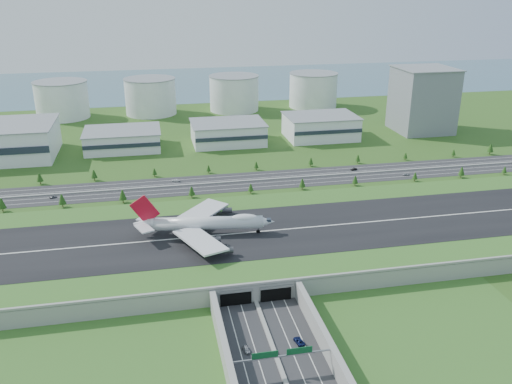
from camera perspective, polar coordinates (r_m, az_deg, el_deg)
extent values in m
plane|color=#2B571B|center=(274.06, -2.10, -5.95)|extent=(1200.00, 1200.00, 0.00)
cube|color=gray|center=(272.25, -2.11, -5.20)|extent=(520.00, 100.00, 8.00)
cube|color=#345D20|center=(270.45, -2.13, -4.43)|extent=(520.00, 100.00, 0.16)
cube|color=black|center=(270.39, -2.13, -4.40)|extent=(520.00, 58.00, 0.12)
cube|color=silver|center=(270.36, -2.13, -4.39)|extent=(520.00, 0.90, 0.02)
cube|color=gray|center=(227.37, -0.05, -9.62)|extent=(520.00, 1.20, 1.20)
cube|color=gray|center=(186.91, -2.59, -19.25)|extent=(2.40, 100.00, 8.00)
cube|color=gray|center=(194.27, 8.61, -17.68)|extent=(2.40, 100.00, 8.00)
cube|color=black|center=(228.25, -2.14, -11.10)|extent=(13.00, 1.20, 6.00)
cube|color=black|center=(231.11, 2.09, -10.65)|extent=(13.00, 1.20, 6.00)
cylinder|color=gray|center=(190.93, -3.08, -18.43)|extent=(0.70, 0.70, 7.00)
cylinder|color=gray|center=(198.46, 8.32, -16.88)|extent=(0.70, 0.70, 7.00)
cube|color=gray|center=(191.49, 2.78, -16.86)|extent=(38.00, 0.50, 0.50)
cube|color=#0C4C23|center=(189.43, 0.95, -16.79)|extent=(9.00, 0.30, 2.40)
cube|color=#0C4C23|center=(191.86, 4.60, -16.30)|extent=(9.00, 0.30, 2.40)
cube|color=#28282B|center=(360.31, -4.60, 0.87)|extent=(560.00, 36.00, 0.12)
cylinder|color=#3D2819|center=(348.28, -25.11, -1.66)|extent=(0.50, 0.50, 3.01)
cone|color=#103D12|center=(346.93, -25.21, -1.08)|extent=(4.68, 4.68, 6.02)
cylinder|color=#3D2819|center=(341.46, -19.68, -1.29)|extent=(0.50, 0.50, 2.93)
cone|color=#103D12|center=(340.12, -19.76, -0.71)|extent=(4.56, 4.56, 5.86)
cylinder|color=#3D2819|center=(337.72, -13.82, -0.88)|extent=(0.50, 0.50, 2.97)
cone|color=#103D12|center=(336.34, -13.87, -0.28)|extent=(4.62, 4.62, 5.94)
cylinder|color=#3D2819|center=(338.04, -6.77, -0.39)|extent=(0.50, 0.50, 2.64)
cone|color=#103D12|center=(336.81, -6.80, 0.14)|extent=(4.11, 4.11, 5.28)
cylinder|color=#3D2819|center=(342.65, -0.56, 0.04)|extent=(0.50, 0.50, 2.31)
cone|color=#103D12|center=(341.59, -0.56, 0.50)|extent=(3.59, 3.59, 4.61)
cylinder|color=#3D2819|center=(350.10, 4.88, 0.46)|extent=(0.50, 0.50, 2.65)
cone|color=#103D12|center=(348.92, 4.90, 0.98)|extent=(4.12, 4.12, 5.30)
cylinder|color=#3D2819|center=(361.48, 10.38, 0.84)|extent=(0.50, 0.50, 2.45)
cone|color=#103D12|center=(360.42, 10.41, 1.31)|extent=(3.80, 3.80, 4.89)
cylinder|color=#3D2819|center=(378.84, 16.36, 1.25)|extent=(0.50, 0.50, 2.23)
cone|color=#103D12|center=(377.92, 16.40, 1.66)|extent=(3.47, 3.47, 4.46)
cylinder|color=#3D2819|center=(395.49, 20.77, 1.60)|extent=(0.50, 0.50, 2.77)
cone|color=#103D12|center=(394.40, 20.83, 2.08)|extent=(4.31, 4.31, 5.54)
cylinder|color=#3D2819|center=(413.76, 24.65, 1.81)|extent=(0.50, 0.50, 2.10)
cone|color=#103D12|center=(412.96, 24.70, 2.16)|extent=(3.27, 3.27, 4.20)
cylinder|color=#3D2819|center=(385.52, -21.75, 0.96)|extent=(0.50, 0.50, 2.78)
cone|color=#103D12|center=(384.39, -21.83, 1.46)|extent=(4.32, 4.32, 5.55)
cylinder|color=#3D2819|center=(380.47, -16.64, 1.35)|extent=(0.50, 0.50, 2.72)
cone|color=#103D12|center=(379.35, -16.69, 1.84)|extent=(4.22, 4.22, 5.43)
cylinder|color=#3D2819|center=(378.60, -10.62, 1.75)|extent=(0.50, 0.50, 2.13)
cone|color=#103D12|center=(377.71, -10.64, 2.14)|extent=(3.32, 3.32, 4.27)
cylinder|color=#3D2819|center=(380.57, -5.01, 2.14)|extent=(0.50, 0.50, 2.03)
cone|color=#103D12|center=(379.73, -5.03, 2.51)|extent=(3.16, 3.16, 4.06)
cylinder|color=#3D2819|center=(385.50, 0.02, 2.49)|extent=(0.50, 0.50, 2.17)
cone|color=#103D12|center=(384.61, 0.02, 2.88)|extent=(3.38, 3.38, 4.34)
cylinder|color=#3D2819|center=(395.08, 5.78, 2.86)|extent=(0.50, 0.50, 2.31)
cone|color=#103D12|center=(394.16, 5.79, 3.27)|extent=(3.60, 3.60, 4.62)
cylinder|color=#3D2819|center=(406.87, 10.65, 3.14)|extent=(0.50, 0.50, 2.28)
cone|color=#103D12|center=(405.99, 10.68, 3.53)|extent=(3.55, 3.55, 4.57)
cylinder|color=#3D2819|center=(422.24, 15.43, 3.38)|extent=(0.50, 0.50, 2.02)
cone|color=#103D12|center=(421.49, 15.46, 3.72)|extent=(3.14, 3.14, 4.04)
cylinder|color=#3D2819|center=(441.16, 20.04, 3.61)|extent=(0.50, 0.50, 2.07)
cone|color=#103D12|center=(440.42, 20.08, 3.94)|extent=(3.22, 3.22, 4.14)
cylinder|color=#3D2819|center=(457.76, 23.39, 3.82)|extent=(0.50, 0.50, 3.05)
cone|color=#103D12|center=(456.72, 23.47, 4.29)|extent=(4.75, 4.75, 6.10)
cube|color=silver|center=(446.96, -13.85, 5.38)|extent=(58.00, 42.00, 15.00)
cube|color=silver|center=(450.69, -2.98, 6.24)|extent=(58.00, 42.00, 17.00)
cube|color=silver|center=(468.46, 6.81, 6.83)|extent=(58.00, 42.00, 19.00)
cube|color=slate|center=(506.20, 17.14, 9.22)|extent=(46.00, 46.00, 55.00)
cylinder|color=silver|center=(566.94, -19.75, 9.10)|extent=(50.00, 50.00, 35.00)
cylinder|color=silver|center=(561.07, -11.04, 9.83)|extent=(50.00, 50.00, 35.00)
cylinder|color=silver|center=(568.01, -2.32, 10.34)|extent=(50.00, 50.00, 35.00)
cylinder|color=silver|center=(587.29, 6.04, 10.60)|extent=(50.00, 50.00, 35.00)
cube|color=#3E6777|center=(732.43, -8.43, 11.23)|extent=(1200.00, 260.00, 0.06)
cylinder|color=silver|center=(268.53, -5.32, -3.29)|extent=(56.71, 14.47, 6.44)
cone|color=silver|center=(268.97, 1.13, -3.15)|extent=(8.89, 7.53, 6.44)
cone|color=silver|center=(271.31, -11.72, -3.30)|extent=(10.89, 7.82, 6.44)
ellipsoid|color=silver|center=(267.46, -1.23, -2.75)|extent=(14.31, 6.94, 3.96)
cube|color=silver|center=(253.62, -5.89, -5.11)|extent=(24.16, 32.92, 1.59)
cube|color=silver|center=(284.66, -5.61, -2.05)|extent=(29.52, 31.52, 1.59)
cylinder|color=#38383D|center=(258.84, -4.31, -5.03)|extent=(5.61, 3.74, 3.02)
cylinder|color=#38383D|center=(248.89, -2.99, -6.13)|extent=(5.61, 3.74, 3.02)
cylinder|color=#38383D|center=(280.70, -4.24, -2.84)|extent=(5.61, 3.74, 3.02)
cylinder|color=#38383D|center=(290.77, -3.06, -1.93)|extent=(5.61, 3.74, 3.02)
cube|color=silver|center=(264.95, -11.71, -3.73)|extent=(9.71, 12.52, 0.60)
cube|color=silver|center=(276.74, -11.34, -2.59)|extent=(11.60, 12.43, 0.60)
cube|color=#B70C22|center=(268.12, -11.63, -1.81)|extent=(14.33, 2.96, 15.09)
cylinder|color=black|center=(270.94, 0.24, -4.19)|extent=(1.91, 0.70, 1.91)
cylinder|color=black|center=(268.06, -6.17, -4.62)|extent=(1.91, 0.70, 1.91)
cylinder|color=black|center=(273.87, -6.11, -4.03)|extent=(1.91, 0.70, 1.91)
cylinder|color=black|center=(268.47, -7.46, -4.63)|extent=(1.91, 0.70, 1.91)
cylinder|color=black|center=(274.27, -7.37, -4.05)|extent=(1.91, 0.70, 1.91)
imported|color=#A3A3A7|center=(204.49, -1.03, -16.22)|extent=(2.49, 4.90, 1.60)
imported|color=#0D1744|center=(208.88, 4.56, -15.37)|extent=(3.81, 6.28, 1.63)
imported|color=slate|center=(358.05, -20.58, -0.48)|extent=(4.58, 3.30, 1.45)
imported|color=black|center=(390.93, 10.25, 2.38)|extent=(5.01, 2.91, 1.56)
imported|color=#BCBDC1|center=(388.65, 15.54, 1.79)|extent=(4.89, 2.44, 1.33)
imported|color=white|center=(366.81, -8.49, 1.22)|extent=(6.15, 4.44, 1.65)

